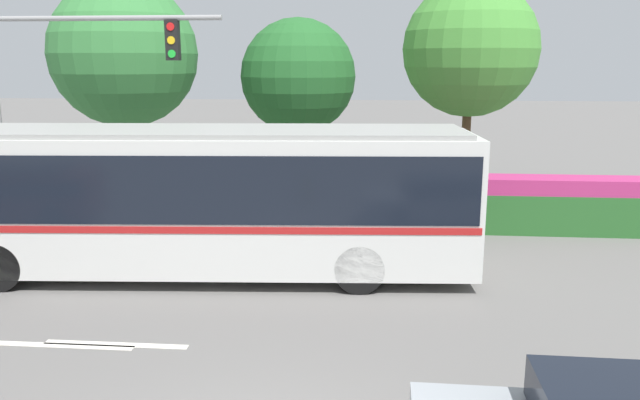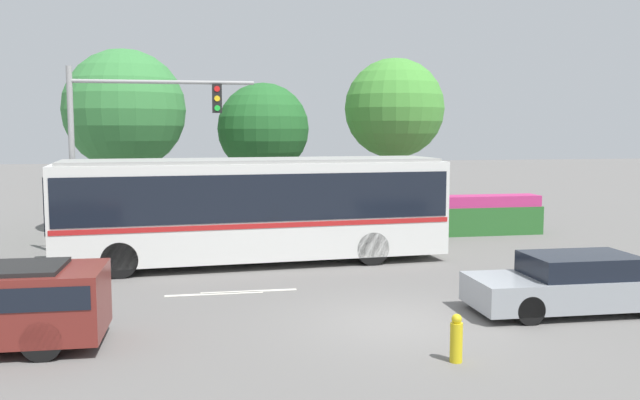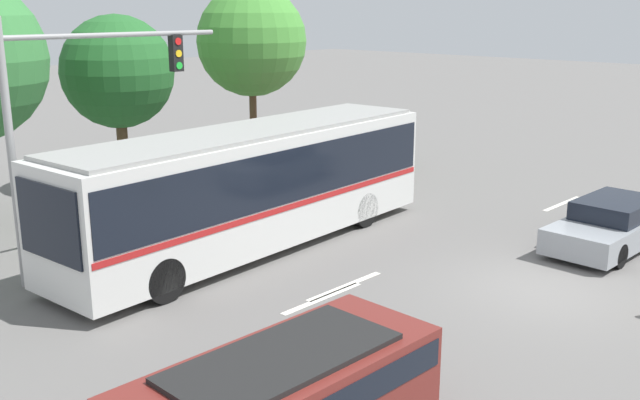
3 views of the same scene
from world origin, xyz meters
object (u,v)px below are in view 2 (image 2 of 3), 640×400
Objects in this scene: street_tree_centre at (263,129)px; fire_hydrant at (456,339)px; street_tree_left at (124,110)px; street_tree_right at (394,109)px; city_bus at (254,204)px; traffic_light_pole at (121,132)px; sedan_foreground at (575,284)px.

fire_hydrant is at bearing -85.15° from street_tree_centre.
street_tree_right is (10.87, 0.44, 0.13)m from street_tree_left.
city_bus is at bearing -58.26° from street_tree_left.
fire_hydrant is (6.92, -16.46, -4.35)m from street_tree_left.
traffic_light_pole is 0.84× the size of street_tree_left.
traffic_light_pole is 12.00m from street_tree_right.
street_tree_left is 1.01× the size of street_tree_right.
street_tree_centre is at bearing -101.97° from city_bus.
city_bus is 13.58× the size of fire_hydrant.
city_bus is 8.38m from street_tree_centre.
sedan_foreground is 0.79× the size of traffic_light_pole.
fire_hydrant is (-3.87, -2.67, -0.20)m from sedan_foreground.
street_tree_right is at bearing 2.33° from street_tree_left.
fire_hydrant is at bearing 101.57° from city_bus.
sedan_foreground is 4.70m from fire_hydrant.
street_tree_left is at bearing -50.93° from sedan_foreground.
sedan_foreground is at bearing -90.34° from street_tree_right.
fire_hydrant is at bearing -103.15° from street_tree_right.
street_tree_right reaches higher than city_bus.
street_tree_left is 5.58m from street_tree_centre.
city_bus is 1.65× the size of street_tree_left.
street_tree_centre is 6.90× the size of fire_hydrant.
street_tree_left is at bearing 112.80° from fire_hydrant.
sedan_foreground is 0.79× the size of street_tree_centre.
street_tree_centre reaches higher than sedan_foreground.
sedan_foreground is 17.99m from street_tree_left.
street_tree_left is at bearing -62.11° from city_bus.
traffic_light_pole is 8.10m from street_tree_centre.
city_bus is at bearing -45.50° from sedan_foreground.
traffic_light_pole is 1.00× the size of street_tree_centre.
street_tree_left is (-0.35, 5.25, 0.80)m from traffic_light_pole.
street_tree_left reaches higher than street_tree_right.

